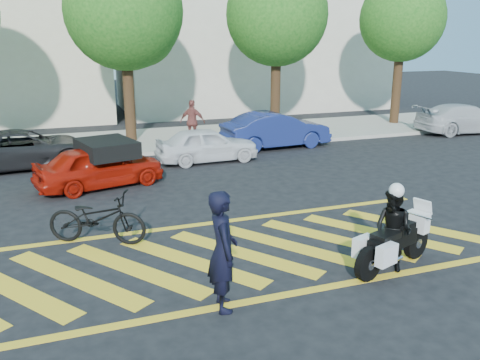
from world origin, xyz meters
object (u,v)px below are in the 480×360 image
object	(u,v)px
red_convertible	(100,166)
parked_mid_right	(207,145)
officer_bike	(223,251)
police_motorcycle	(393,243)
officer_moto	(393,230)
parked_mid_left	(24,149)
parked_right	(276,130)
bicycle	(97,218)
parked_far_right	(464,119)

from	to	relation	value
red_convertible	parked_mid_right	bearing A→B (deg)	-77.73
officer_bike	red_convertible	bearing A→B (deg)	16.37
police_motorcycle	officer_moto	xyz separation A→B (m)	(-0.02, 0.01, 0.27)
parked_mid_right	red_convertible	bearing A→B (deg)	115.40
parked_mid_left	parked_mid_right	size ratio (longest dim) A/B	1.29
red_convertible	parked_right	world-z (taller)	parked_right
officer_moto	parked_right	size ratio (longest dim) A/B	0.37
red_convertible	bicycle	bearing A→B (deg)	159.45
police_motorcycle	parked_mid_left	size ratio (longest dim) A/B	0.46
police_motorcycle	parked_right	distance (m)	11.11
bicycle	parked_mid_right	size ratio (longest dim) A/B	0.60
bicycle	parked_far_right	world-z (taller)	parked_far_right
officer_bike	officer_moto	distance (m)	3.49
police_motorcycle	parked_mid_left	distance (m)	12.88
red_convertible	officer_bike	bearing A→B (deg)	174.37
officer_moto	parked_mid_right	distance (m)	9.58
parked_mid_left	parked_right	bearing A→B (deg)	-95.05
officer_bike	parked_right	distance (m)	12.57
parked_right	parked_far_right	distance (m)	9.45
officer_bike	police_motorcycle	distance (m)	3.53
officer_bike	parked_mid_left	world-z (taller)	officer_bike
officer_moto	red_convertible	xyz separation A→B (m)	(-4.72, 7.58, -0.16)
police_motorcycle	parked_mid_right	size ratio (longest dim) A/B	0.59
bicycle	parked_right	world-z (taller)	parked_right
parked_mid_left	parked_mid_right	bearing A→B (deg)	-107.21
officer_bike	parked_mid_left	distance (m)	11.64
officer_moto	parked_mid_left	world-z (taller)	officer_moto
officer_moto	parked_mid_left	bearing A→B (deg)	-167.17
parked_mid_left	bicycle	bearing A→B (deg)	-172.14
police_motorcycle	parked_far_right	distance (m)	16.05
parked_right	parked_far_right	xyz separation A→B (m)	(9.45, 0.00, -0.05)
bicycle	officer_moto	bearing A→B (deg)	-95.46
officer_bike	parked_mid_right	size ratio (longest dim) A/B	0.56
officer_bike	parked_right	bearing A→B (deg)	-20.40
officer_bike	parked_mid_left	xyz separation A→B (m)	(-3.44, 11.12, -0.36)
officer_moto	parked_right	world-z (taller)	officer_moto
parked_mid_right	parked_far_right	distance (m)	12.75
red_convertible	parked_mid_left	bearing A→B (deg)	19.16
officer_moto	parked_far_right	bearing A→B (deg)	112.86
officer_moto	parked_far_right	size ratio (longest dim) A/B	0.35
police_motorcycle	parked_mid_right	xyz separation A→B (m)	(-0.87, 9.55, 0.09)
officer_moto	parked_right	bearing A→B (deg)	147.98
red_convertible	parked_right	size ratio (longest dim) A/B	0.86
red_convertible	parked_mid_right	xyz separation A→B (m)	(3.87, 1.96, -0.02)
bicycle	officer_moto	size ratio (longest dim) A/B	1.36
bicycle	police_motorcycle	xyz separation A→B (m)	(5.18, -3.25, -0.04)
bicycle	police_motorcycle	bearing A→B (deg)	-95.47
police_motorcycle	red_convertible	xyz separation A→B (m)	(-4.73, 7.59, 0.10)
parked_mid_right	parked_mid_left	bearing A→B (deg)	76.30
parked_mid_right	parked_right	bearing A→B (deg)	-69.50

